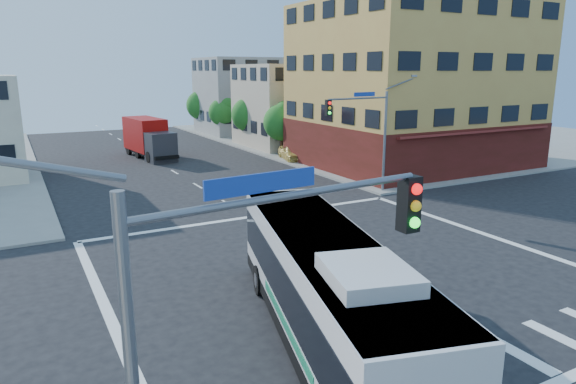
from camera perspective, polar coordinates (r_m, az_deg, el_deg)
ground at (r=22.32m, az=6.04°, el=-8.77°), size 120.00×120.00×0.00m
sidewalk_ne at (r=70.45m, az=13.55°, el=6.24°), size 50.00×50.00×0.15m
corner_building_ne at (r=47.70m, az=13.65°, el=10.02°), size 18.10×15.44×14.00m
building_east_near at (r=58.65m, az=1.04°, el=9.59°), size 12.06×10.06×9.00m
building_east_far at (r=71.13m, az=-4.61°, el=10.62°), size 12.06×10.06×10.00m
signal_mast_ne at (r=34.78m, az=8.75°, el=7.61°), size 7.91×1.13×8.07m
signal_mast_sw at (r=7.70m, az=-4.51°, el=-12.97°), size 7.91×1.01×8.07m
street_tree_a at (r=51.00m, az=-0.59°, el=7.99°), size 3.60×3.60×5.53m
street_tree_b at (r=58.15m, az=-4.33°, el=8.78°), size 3.80×3.80×5.79m
street_tree_c at (r=65.53m, az=-7.23°, el=8.97°), size 3.40×3.40×5.29m
street_tree_d at (r=73.00m, az=-9.57°, el=9.67°), size 4.00×4.00×6.03m
transit_bus at (r=15.96m, az=4.22°, el=-10.66°), size 6.11×13.37×3.88m
box_truck at (r=52.17m, az=-15.19°, el=5.72°), size 3.41×8.67×3.80m
parked_car at (r=48.92m, az=0.41°, el=4.42°), size 2.70×4.73×1.52m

